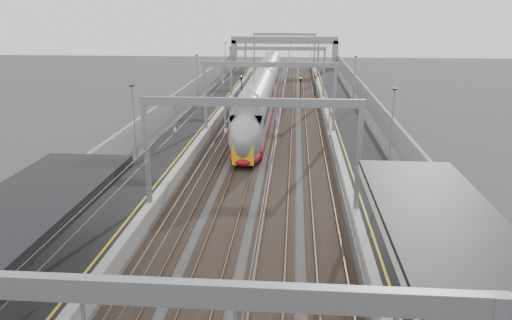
# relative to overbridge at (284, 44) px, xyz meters

# --- Properties ---
(platform_left) EXTENTS (4.00, 120.00, 1.00)m
(platform_left) POSITION_rel_overbridge_xyz_m (-8.00, -55.00, -4.81)
(platform_left) COLOR black
(platform_left) RESTS_ON ground
(platform_right) EXTENTS (4.00, 120.00, 1.00)m
(platform_right) POSITION_rel_overbridge_xyz_m (8.00, -55.00, -4.81)
(platform_right) COLOR black
(platform_right) RESTS_ON ground
(tracks) EXTENTS (11.40, 140.00, 0.20)m
(tracks) POSITION_rel_overbridge_xyz_m (0.00, -55.00, -5.26)
(tracks) COLOR black
(tracks) RESTS_ON ground
(overhead_line) EXTENTS (13.00, 140.00, 6.60)m
(overhead_line) POSITION_rel_overbridge_xyz_m (0.00, -48.38, 0.83)
(overhead_line) COLOR gray
(overhead_line) RESTS_ON platform_left
(overbridge) EXTENTS (22.00, 2.20, 6.90)m
(overbridge) POSITION_rel_overbridge_xyz_m (0.00, 0.00, 0.00)
(overbridge) COLOR slate
(overbridge) RESTS_ON ground
(wall_left) EXTENTS (0.30, 120.00, 3.20)m
(wall_left) POSITION_rel_overbridge_xyz_m (-11.20, -55.00, -3.71)
(wall_left) COLOR slate
(wall_left) RESTS_ON ground
(wall_right) EXTENTS (0.30, 120.00, 3.20)m
(wall_right) POSITION_rel_overbridge_xyz_m (11.20, -55.00, -3.71)
(wall_right) COLOR slate
(wall_right) RESTS_ON ground
(train) EXTENTS (2.77, 50.41, 4.37)m
(train) POSITION_rel_overbridge_xyz_m (-1.50, -45.13, -3.17)
(train) COLOR maroon
(train) RESTS_ON ground
(signal_green) EXTENTS (0.32, 0.32, 3.48)m
(signal_green) POSITION_rel_overbridge_xyz_m (-5.20, -35.01, -2.89)
(signal_green) COLOR black
(signal_green) RESTS_ON ground
(signal_red_near) EXTENTS (0.32, 0.32, 3.48)m
(signal_red_near) POSITION_rel_overbridge_xyz_m (3.20, -36.02, -2.89)
(signal_red_near) COLOR black
(signal_red_near) RESTS_ON ground
(signal_red_far) EXTENTS (0.32, 0.32, 3.48)m
(signal_red_far) POSITION_rel_overbridge_xyz_m (5.40, -32.42, -2.89)
(signal_red_far) COLOR black
(signal_red_far) RESTS_ON ground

